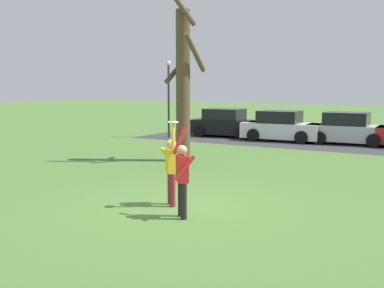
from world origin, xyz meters
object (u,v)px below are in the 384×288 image
frisbee_disc (173,122)px  parked_car_black (226,124)px  lamppost_by_lot (169,91)px  person_defender (182,175)px  parked_car_white (281,127)px  person_catcher (171,166)px  bare_tree_tall (183,83)px  parked_car_silver (349,129)px

frisbee_disc → parked_car_black: 16.25m
lamppost_by_lot → parked_car_black: bearing=39.5°
person_defender → parked_car_white: (-3.32, 15.21, -0.25)m
frisbee_disc → lamppost_by_lot: 15.55m
person_defender → person_catcher: bearing=-0.0°
person_defender → bare_tree_tall: (-4.25, 6.89, 2.06)m
frisbee_disc → lamppost_by_lot: size_ratio=0.06×
person_defender → lamppost_by_lot: (-9.34, 13.52, 1.60)m
parked_car_silver → bare_tree_tall: size_ratio=0.65×
bare_tree_tall → parked_car_silver: bearing=63.9°
parked_car_black → lamppost_by_lot: lamppost_by_lot is taller
parked_car_black → bare_tree_tall: (2.55, -8.73, 2.32)m
person_defender → frisbee_disc: frisbee_disc is taller
parked_car_black → lamppost_by_lot: 3.78m
parked_car_white → parked_car_silver: same height
parked_car_silver → person_catcher: bearing=-96.4°
person_catcher → frisbee_disc: size_ratio=8.31×
person_catcher → frisbee_disc: (0.16, -0.16, 1.11)m
parked_car_black → lamppost_by_lot: size_ratio=0.98×
person_catcher → lamppost_by_lot: (-8.52, 12.73, 1.60)m
person_catcher → lamppost_by_lot: size_ratio=0.49×
frisbee_disc → parked_car_white: frisbee_disc is taller
bare_tree_tall → parked_car_black: bearing=106.3°
person_catcher → person_defender: bearing=0.0°
person_catcher → parked_car_black: 15.99m
bare_tree_tall → lamppost_by_lot: bare_tree_tall is taller
person_defender → parked_car_silver: person_defender is taller
parked_car_silver → parked_car_black: bearing=177.2°
person_catcher → person_defender: (0.82, -0.80, -0.00)m
frisbee_disc → parked_car_silver: bearing=87.3°
parked_car_black → parked_car_white: 3.50m
bare_tree_tall → person_catcher: bearing=-60.6°
frisbee_disc → bare_tree_tall: bare_tree_tall is taller
frisbee_disc → bare_tree_tall: 7.27m
parked_car_black → lamppost_by_lot: bearing=-143.6°
frisbee_disc → parked_car_white: size_ratio=0.06×
parked_car_silver → bare_tree_tall: bearing=-119.2°
parked_car_silver → parked_car_white: bearing=-175.5°
person_catcher → bare_tree_tall: bare_tree_tall is taller
frisbee_disc → bare_tree_tall: (-3.59, 6.25, 0.95)m
person_catcher → frisbee_disc: 1.13m
parked_car_white → parked_car_silver: size_ratio=1.00×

